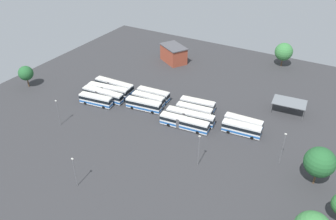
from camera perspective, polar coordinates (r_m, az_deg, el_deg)
The scene contains 23 objects.
ground_plane at distance 105.47m, azimuth 0.08°, elevation -0.47°, with size 123.85×123.85×0.00m, color #333335.
bus_row0_slot0 at distance 110.98m, azimuth -12.02°, elevation 1.67°, with size 11.28×3.98×3.49m.
bus_row0_slot1 at distance 113.49m, azimuth -10.89°, elevation 2.54°, with size 14.73×3.35×3.49m.
bus_row0_slot2 at distance 115.85m, azimuth -10.03°, elevation 3.28°, with size 14.80×4.41×3.49m.
bus_row0_slot3 at distance 118.56m, azimuth -9.01°, elevation 4.09°, with size 14.66×2.80×3.49m.
bus_row1_slot1 at distance 106.30m, azimuth -4.11°, elevation 0.90°, with size 11.70×3.94×3.49m.
bus_row1_slot2 at distance 109.04m, azimuth -3.32°, elevation 1.80°, with size 11.03×3.13×3.49m.
bus_row1_slot3 at distance 111.71m, azimuth -2.47°, elevation 2.62°, with size 11.22×3.21×3.49m.
bus_row2_slot0 at distance 97.74m, azimuth 2.73°, elevation -2.15°, with size 14.77×3.81×3.49m.
bus_row2_slot1 at distance 100.51m, azimuth 3.73°, elevation -1.11°, with size 14.79×4.06×3.49m.
bus_row2_slot2 at distance 103.32m, azimuth 4.43°, elevation -0.13°, with size 11.35×3.52×3.49m.
bus_row2_slot3 at distance 106.48m, azimuth 4.98°, elevation 0.91°, with size 11.19×3.71×3.49m.
bus_row3_slot1 at distance 97.36m, azimuth 12.24°, elevation -3.11°, with size 11.10×3.46×3.49m.
bus_row3_slot2 at distance 100.01m, azimuth 12.53°, elevation -2.10°, with size 11.05×2.85×3.49m.
depot_building at distance 138.16m, azimuth 0.95°, elevation 9.40°, with size 13.19×11.79×6.70m.
maintenance_shelter at distance 110.11m, azimuth 19.72°, elevation 1.23°, with size 10.37×7.11×3.89m.
lamp_post_far_corner at distance 80.57m, azimuth -15.40°, elevation -9.85°, with size 0.56×0.28×8.18m.
lamp_post_by_building at distance 87.99m, azimuth 18.71°, elevation -5.98°, with size 0.56×0.28×9.18m.
lamp_post_mid_lot at distance 83.27m, azimuth 5.19°, elevation -6.61°, with size 0.56×0.28×9.02m.
lamp_post_near_entrance at distance 102.53m, azimuth -17.98°, elevation -0.27°, with size 0.56×0.28×8.29m.
tree_west_edge at distance 127.66m, azimuth -22.76°, elevation 5.72°, with size 5.07×5.07×7.81m.
tree_south_edge at distance 140.47m, azimuth 18.85°, elevation 9.23°, with size 6.84×6.84×9.49m.
tree_northeast at distance 84.27m, azimuth 24.11°, elevation -8.00°, with size 7.04×7.04×9.97m.
Camera 1 is at (43.89, -77.14, 56.98)m, focal length 36.32 mm.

